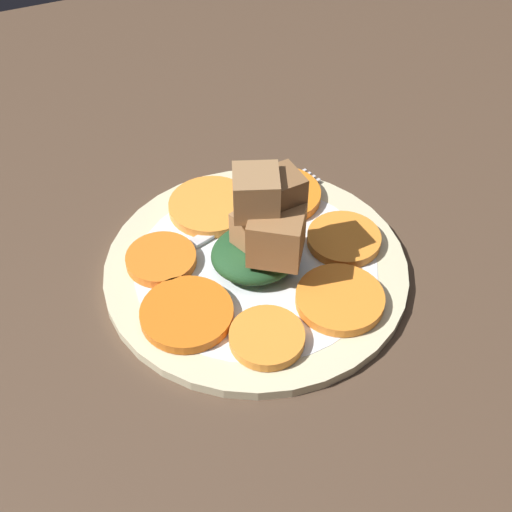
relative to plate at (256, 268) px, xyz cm
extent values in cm
cube|color=#4C3828|center=(0.00, 0.00, -1.52)|extent=(120.00, 120.00, 2.00)
cylinder|color=beige|center=(0.00, 0.00, -0.02)|extent=(27.22, 27.22, 1.00)
cylinder|color=white|center=(0.00, 0.00, 0.03)|extent=(21.78, 21.78, 1.00)
cylinder|color=orange|center=(-5.69, -7.33, 1.03)|extent=(8.02, 8.02, 0.90)
cylinder|color=orange|center=(1.14, -8.40, 1.03)|extent=(8.15, 8.15, 0.90)
cylinder|color=orange|center=(7.73, -3.48, 1.03)|extent=(6.31, 6.31, 0.90)
cylinder|color=orange|center=(7.71, 3.41, 1.03)|extent=(7.83, 7.83, 0.90)
cylinder|color=orange|center=(2.59, 8.30, 1.03)|extent=(6.18, 6.18, 0.90)
cylinder|color=orange|center=(-4.73, 7.00, 1.03)|extent=(7.57, 7.57, 0.90)
cylinder|color=orange|center=(-8.50, 0.66, 1.03)|extent=(6.79, 6.79, 0.90)
ellipsoid|color=#1E4723|center=(0.00, 0.00, 1.94)|extent=(8.08, 7.27, 2.72)
cube|color=olive|center=(-1.06, 1.89, 5.51)|extent=(6.14, 6.14, 4.42)
cube|color=#9E754C|center=(0.44, -0.10, 4.93)|extent=(4.23, 4.23, 3.27)
cube|color=#9E754C|center=(0.46, 0.44, 8.93)|extent=(4.82, 4.82, 3.75)
cube|color=brown|center=(-2.20, 0.20, 8.31)|extent=(3.65, 3.65, 3.34)
cube|color=silver|center=(1.79, -5.23, 0.78)|extent=(12.07, 4.78, 0.40)
cube|color=silver|center=(-4.79, -7.33, 0.78)|extent=(2.12, 2.65, 0.40)
cube|color=silver|center=(-7.51, -9.24, 0.78)|extent=(4.72, 1.76, 0.40)
cube|color=silver|center=(-7.71, -8.61, 0.78)|extent=(4.72, 1.76, 0.40)
cube|color=silver|center=(-7.91, -7.97, 0.78)|extent=(4.72, 1.76, 0.40)
cube|color=silver|center=(-8.11, -7.33, 0.78)|extent=(4.72, 1.76, 0.40)
camera|label=1|loc=(17.36, 40.60, 46.59)|focal=50.00mm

